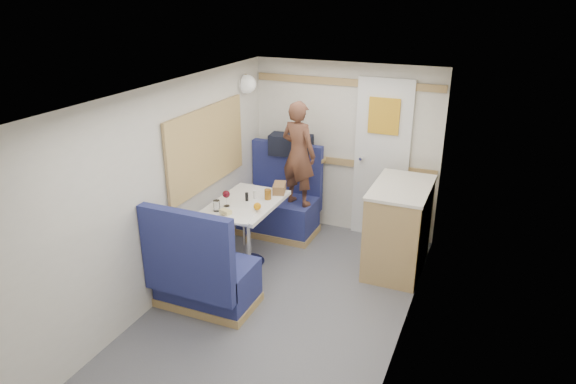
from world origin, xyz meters
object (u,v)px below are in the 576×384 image
at_px(person, 298,154).
at_px(bread_loaf, 279,188).
at_px(pepper_grinder, 247,197).
at_px(orange_fruit, 257,206).
at_px(cheese_block, 226,212).
at_px(bench_near, 203,278).
at_px(tray, 239,216).
at_px(dome_light, 247,84).
at_px(salt_grinder, 255,194).
at_px(duffel_bag, 291,145).
at_px(beer_glass, 268,194).
at_px(tumbler_left, 217,206).
at_px(wine_glass, 226,195).
at_px(bench_far, 280,208).
at_px(galley_counter, 398,227).
at_px(dinette_table, 246,215).

distance_m(person, bread_loaf, 0.48).
bearing_deg(pepper_grinder, orange_fruit, -42.33).
relative_size(cheese_block, pepper_grinder, 1.25).
height_order(bench_near, tray, bench_near).
height_order(dome_light, salt_grinder, dome_light).
xyz_separation_m(duffel_bag, beer_glass, (0.14, -0.97, -0.25)).
bearing_deg(salt_grinder, duffel_bag, 90.64).
xyz_separation_m(tumbler_left, bread_loaf, (0.36, 0.69, -0.01)).
height_order(bench_near, dome_light, dome_light).
bearing_deg(bench_near, tumbler_left, 105.68).
distance_m(wine_glass, salt_grinder, 0.35).
distance_m(duffel_bag, cheese_block, 1.52).
distance_m(tray, salt_grinder, 0.48).
xyz_separation_m(bench_far, galley_counter, (1.47, -0.31, 0.17)).
xyz_separation_m(person, bread_loaf, (-0.06, -0.38, -0.28)).
relative_size(bench_far, orange_fruit, 14.08).
distance_m(beer_glass, salt_grinder, 0.14).
relative_size(bench_far, duffel_bag, 2.09).
bearing_deg(tray, pepper_grinder, 107.01).
relative_size(bench_far, dome_light, 5.25).
relative_size(dome_light, orange_fruit, 2.68).
bearing_deg(beer_glass, wine_glass, -132.58).
bearing_deg(duffel_bag, wine_glass, -103.32).
height_order(duffel_bag, pepper_grinder, duffel_bag).
distance_m(bench_near, cheese_block, 0.67).
height_order(dinette_table, bench_far, bench_far).
bearing_deg(orange_fruit, tray, -118.60).
relative_size(orange_fruit, cheese_block, 0.67).
bearing_deg(cheese_block, tumbler_left, 155.85).
relative_size(cheese_block, salt_grinder, 1.31).
height_order(dinette_table, bench_near, bench_near).
bearing_deg(person, salt_grinder, 85.70).
xyz_separation_m(person, beer_glass, (-0.09, -0.61, -0.27)).
distance_m(bench_near, wine_glass, 0.88).
distance_m(duffel_bag, pepper_grinder, 1.12).
bearing_deg(bench_near, cheese_block, 92.58).
xyz_separation_m(wine_glass, pepper_grinder, (0.12, 0.20, -0.08)).
distance_m(person, salt_grinder, 0.74).
relative_size(orange_fruit, wine_glass, 0.44).
relative_size(dinette_table, duffel_bag, 1.83).
distance_m(galley_counter, person, 1.34).
height_order(duffel_bag, tumbler_left, duffel_bag).
relative_size(bench_near, beer_glass, 9.78).
xyz_separation_m(orange_fruit, tumbler_left, (-0.37, -0.14, -0.00)).
xyz_separation_m(person, pepper_grinder, (-0.27, -0.73, -0.28)).
bearing_deg(salt_grinder, wine_glass, -119.63).
relative_size(galley_counter, pepper_grinder, 10.31).
relative_size(dinette_table, dome_light, 4.60).
height_order(dome_light, galley_counter, dome_light).
height_order(dinette_table, pepper_grinder, pepper_grinder).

